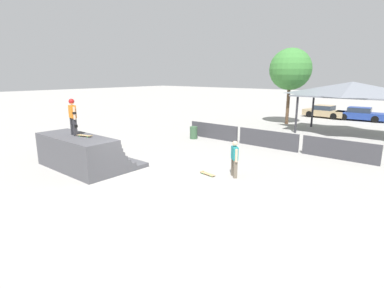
% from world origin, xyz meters
% --- Properties ---
extents(ground_plane, '(160.00, 160.00, 0.00)m').
position_xyz_m(ground_plane, '(0.00, 0.00, 0.00)').
color(ground_plane, '#A3A09B').
extents(quarter_pipe_ramp, '(4.59, 3.23, 1.58)m').
position_xyz_m(quarter_pipe_ramp, '(-3.68, -0.65, 0.69)').
color(quarter_pipe_ramp, '#4C4C51').
rests_on(quarter_pipe_ramp, ground).
extents(skater_on_deck, '(0.73, 0.30, 1.70)m').
position_xyz_m(skater_on_deck, '(-3.95, -0.82, 2.55)').
color(skater_on_deck, '#2D2D33').
rests_on(skater_on_deck, quarter_pipe_ramp).
extents(skateboard_on_deck, '(0.83, 0.40, 0.09)m').
position_xyz_m(skateboard_on_deck, '(-3.24, -0.70, 1.63)').
color(skateboard_on_deck, green).
rests_on(skateboard_on_deck, quarter_pipe_ramp).
extents(bystander_walking, '(0.54, 0.51, 1.60)m').
position_xyz_m(bystander_walking, '(2.56, 2.86, 0.89)').
color(bystander_walking, '#6B6051').
rests_on(bystander_walking, ground).
extents(skateboard_on_ground, '(0.84, 0.32, 0.09)m').
position_xyz_m(skateboard_on_ground, '(1.51, 2.31, 0.06)').
color(skateboard_on_ground, green).
rests_on(skateboard_on_ground, ground).
extents(barrier_fence, '(11.94, 0.12, 1.05)m').
position_xyz_m(barrier_fence, '(1.23, 8.75, 0.53)').
color(barrier_fence, '#3D3D42').
rests_on(barrier_fence, ground).
extents(pavilion_shelter, '(7.57, 4.21, 3.86)m').
position_xyz_m(pavilion_shelter, '(3.91, 16.35, 3.29)').
color(pavilion_shelter, '#2D2D33').
rests_on(pavilion_shelter, ground).
extents(tree_far_back, '(3.60, 3.60, 6.62)m').
position_xyz_m(tree_far_back, '(-1.56, 18.26, 4.80)').
color(tree_far_back, brown).
rests_on(tree_far_back, ground).
extents(trash_bin, '(0.52, 0.52, 0.85)m').
position_xyz_m(trash_bin, '(-3.89, 7.86, 0.42)').
color(trash_bin, '#385B3D').
rests_on(trash_bin, ground).
extents(parked_car_tan, '(4.20, 2.08, 1.27)m').
position_xyz_m(parked_car_tan, '(-0.26, 24.73, 0.60)').
color(parked_car_tan, tan).
rests_on(parked_car_tan, ground).
extents(parked_car_blue, '(4.45, 2.06, 1.27)m').
position_xyz_m(parked_car_blue, '(3.03, 24.83, 0.60)').
color(parked_car_blue, navy).
rests_on(parked_car_blue, ground).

